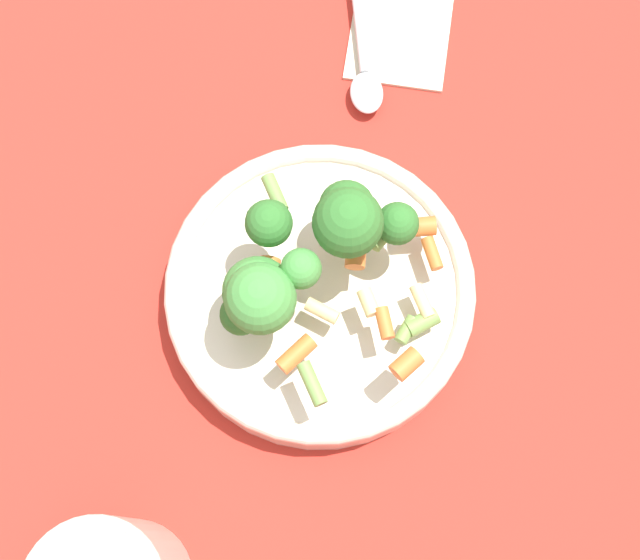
% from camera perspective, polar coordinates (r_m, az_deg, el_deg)
% --- Properties ---
extents(ground_plane, '(3.00, 3.00, 0.00)m').
position_cam_1_polar(ground_plane, '(0.66, 0.00, -1.26)').
color(ground_plane, '#B72D23').
extents(bowl, '(0.22, 0.22, 0.04)m').
position_cam_1_polar(bowl, '(0.64, 0.00, -0.78)').
color(bowl, beige).
rests_on(bowl, ground_plane).
extents(pasta_salad, '(0.16, 0.16, 0.09)m').
position_cam_1_polar(pasta_salad, '(0.58, -1.04, 1.03)').
color(pasta_salad, '#8CB766').
rests_on(pasta_salad, bowl).
extents(napkin, '(0.15, 0.13, 0.01)m').
position_cam_1_polar(napkin, '(0.76, 5.27, 16.38)').
color(napkin, beige).
rests_on(napkin, ground_plane).
extents(spoon, '(0.14, 0.14, 0.01)m').
position_cam_1_polar(spoon, '(0.73, 2.67, 14.63)').
color(spoon, silver).
rests_on(spoon, napkin).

